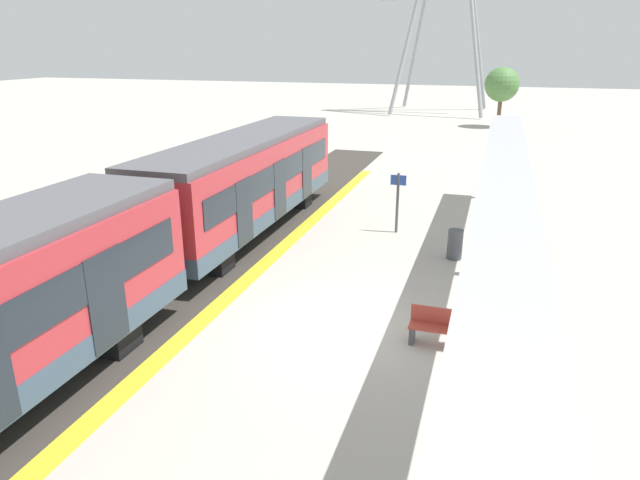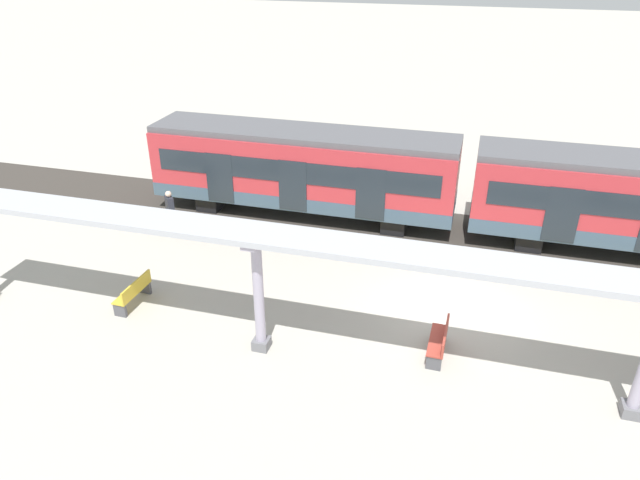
% 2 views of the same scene
% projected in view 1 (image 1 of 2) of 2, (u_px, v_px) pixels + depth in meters
% --- Properties ---
extents(ground_plane, '(176.00, 176.00, 0.00)m').
position_uv_depth(ground_plane, '(346.00, 328.00, 13.79)').
color(ground_plane, '#ACA79C').
extents(tactile_edge_strip, '(0.52, 35.56, 0.01)m').
position_uv_depth(tactile_edge_strip, '(215.00, 309.00, 14.79)').
color(tactile_edge_strip, gold).
rests_on(tactile_edge_strip, ground).
extents(trackbed, '(3.20, 47.56, 0.01)m').
position_uv_depth(trackbed, '(153.00, 300.00, 15.31)').
color(trackbed, '#38332D').
rests_on(trackbed, ground).
extents(train_far_carriage, '(2.65, 12.01, 3.48)m').
position_uv_depth(train_far_carriage, '(246.00, 183.00, 20.33)').
color(train_far_carriage, '#B12D34').
rests_on(train_far_carriage, ground).
extents(canopy_pillar_second, '(1.10, 0.44, 3.45)m').
position_uv_depth(canopy_pillar_second, '(492.00, 407.00, 7.89)').
color(canopy_pillar_second, slate).
rests_on(canopy_pillar_second, ground).
extents(canopy_pillar_third, '(1.10, 0.44, 3.45)m').
position_uv_depth(canopy_pillar_third, '(499.00, 220.00, 16.29)').
color(canopy_pillar_third, slate).
rests_on(canopy_pillar_third, ground).
extents(canopy_pillar_fourth, '(1.10, 0.44, 3.45)m').
position_uv_depth(canopy_pillar_fourth, '(502.00, 160.00, 24.77)').
color(canopy_pillar_fourth, slate).
rests_on(canopy_pillar_fourth, ground).
extents(canopy_beam, '(1.20, 28.64, 0.16)m').
position_uv_depth(canopy_beam, '(506.00, 199.00, 11.63)').
color(canopy_beam, '#A8AAB2').
rests_on(canopy_beam, canopy_pillar_nearest).
extents(bench_mid_platform, '(1.51, 0.47, 0.86)m').
position_uv_depth(bench_mid_platform, '(443.00, 327.00, 12.88)').
color(bench_mid_platform, '#9F3A2D').
rests_on(bench_mid_platform, ground).
extents(trash_bin, '(0.48, 0.48, 0.96)m').
position_uv_depth(trash_bin, '(455.00, 244.00, 18.10)').
color(trash_bin, '#454B50').
rests_on(trash_bin, ground).
extents(platform_info_sign, '(0.56, 0.10, 2.20)m').
position_uv_depth(platform_info_sign, '(398.00, 197.00, 20.39)').
color(platform_info_sign, '#4C4C51').
rests_on(platform_info_sign, ground).
extents(tree_left_background, '(2.76, 2.76, 4.82)m').
position_uv_depth(tree_left_background, '(502.00, 85.00, 46.08)').
color(tree_left_background, brown).
rests_on(tree_left_background, ground).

